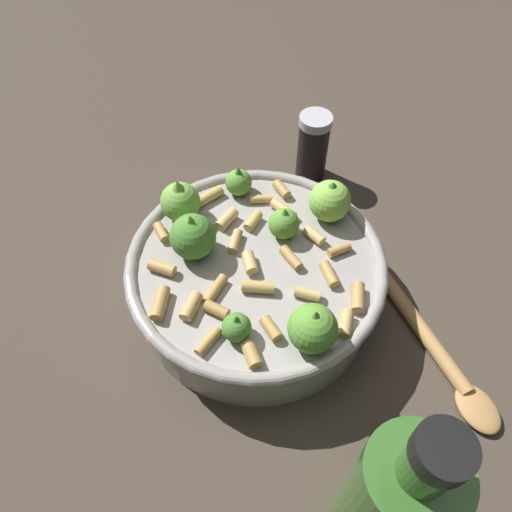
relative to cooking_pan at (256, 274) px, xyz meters
name	(u,v)px	position (x,y,z in m)	size (l,w,h in m)	color
ground_plane	(256,297)	(0.00, 0.00, -0.04)	(2.40, 2.40, 0.00)	#42382D
cooking_pan	(256,274)	(0.00, 0.00, 0.00)	(0.27, 0.27, 0.12)	#9E9993
pepper_shaker	(313,147)	(0.19, 0.10, 0.00)	(0.04, 0.04, 0.09)	black
olive_oil_bottle	(392,500)	(-0.09, -0.23, 0.05)	(0.07, 0.07, 0.22)	#336023
wooden_spoon	(430,342)	(0.09, -0.17, -0.04)	(0.10, 0.23, 0.02)	#B2844C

